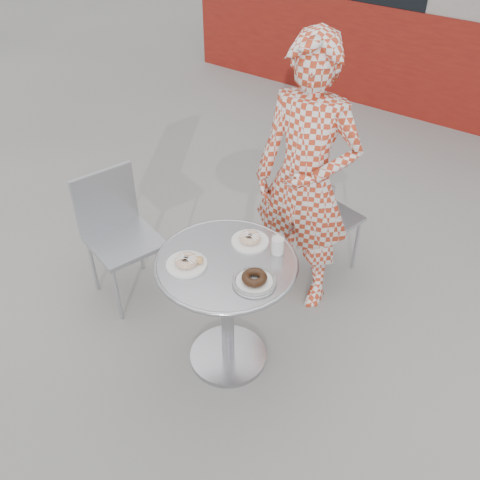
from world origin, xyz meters
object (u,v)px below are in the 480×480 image
Objects in this scene: chair_left at (127,261)px; milk_cup at (278,245)px; plate_checker at (254,280)px; plate_near at (187,262)px; seated_person at (306,182)px; plate_far at (250,239)px; chair_far at (320,239)px; bistro_table at (227,288)px.

chair_left is 7.77× the size of milk_cup.
chair_left is 3.93× the size of plate_checker.
plate_near is 0.34m from plate_checker.
chair_left is 1.20m from seated_person.
chair_far is at bearing 88.71° from plate_far.
chair_left reaches higher than chair_far.
chair_left is 0.97m from plate_far.
milk_cup reaches higher than chair_far.
plate_near is at bearing -106.74° from seated_person.
seated_person reaches higher than milk_cup.
plate_checker is (0.33, 0.09, -0.00)m from plate_near.
chair_left is at bearing 175.21° from bistro_table.
chair_left reaches higher than plate_near.
plate_far is at bearing -176.39° from milk_cup.
bistro_table is 0.88× the size of chair_far.
bistro_table is at bearing 101.74° from chair_far.
plate_far is 0.16m from milk_cup.
chair_left is 1.14m from plate_checker.
plate_near reaches higher than bistro_table.
plate_near is at bearing -113.89° from plate_far.
plate_far is 0.35m from plate_near.
plate_near is 1.88× the size of milk_cup.
seated_person reaches higher than plate_far.
bistro_table is at bearing -129.57° from milk_cup.
chair_far is at bearing 99.56° from plate_checker.
plate_checker is (1.02, -0.11, 0.48)m from chair_left.
milk_cup is at bearing 47.90° from plate_near.
seated_person is 0.85m from plate_near.
plate_checker is (0.17, -0.75, -0.09)m from seated_person.
chair_far is 4.28× the size of plate_far.
milk_cup reaches higher than bistro_table.
plate_near is at bearing -132.10° from milk_cup.
chair_left is at bearing 163.81° from plate_near.
chair_far is 0.93m from milk_cup.
plate_checker is at bearing 14.70° from plate_near.
milk_cup is at bearing -80.37° from seated_person.
milk_cup is at bearing -65.72° from chair_left.
seated_person is at bearing 103.01° from plate_checker.
seated_person is (0.85, 0.63, 0.57)m from chair_left.
milk_cup is (0.14, -0.77, 0.51)m from chair_far.
plate_checker is (0.19, -0.23, -0.00)m from plate_far.
bistro_table is 0.27m from plate_far.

